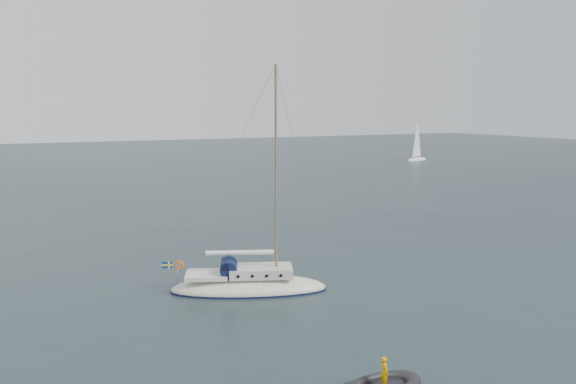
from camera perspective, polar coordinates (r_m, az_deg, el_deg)
name	(u,v)px	position (r m, az deg, el deg)	size (l,w,h in m)	color
ground	(297,282)	(32.48, 0.96, -9.13)	(300.00, 300.00, 0.00)	black
sailboat	(249,274)	(30.74, -4.00, -8.31)	(8.87, 2.66, 12.63)	white
dinghy	(274,287)	(31.07, -1.45, -9.61)	(2.78, 1.25, 0.40)	#49494D
distant_yacht_b	(417,141)	(110.44, 12.97, 5.07)	(6.56, 3.50, 8.69)	silver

